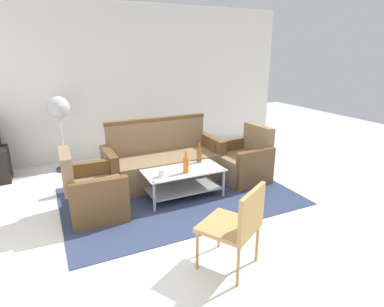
% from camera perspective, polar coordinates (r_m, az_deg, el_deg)
% --- Properties ---
extents(ground_plane, '(14.00, 14.00, 0.00)m').
position_cam_1_polar(ground_plane, '(3.93, 2.00, -12.16)').
color(ground_plane, white).
extents(wall_back, '(6.52, 0.12, 2.80)m').
position_cam_1_polar(wall_back, '(6.29, -11.17, 12.49)').
color(wall_back, silver).
rests_on(wall_back, ground).
extents(rug, '(3.14, 2.05, 0.01)m').
position_cam_1_polar(rug, '(4.55, -2.27, -7.65)').
color(rug, '#2D3856').
rests_on(rug, ground).
extents(couch, '(1.81, 0.76, 0.96)m').
position_cam_1_polar(couch, '(4.97, -5.12, -1.53)').
color(couch, '#7F6647').
rests_on(couch, rug).
extents(armchair_left, '(0.72, 0.78, 0.85)m').
position_cam_1_polar(armchair_left, '(4.14, -17.24, -6.88)').
color(armchair_left, '#7F6647').
rests_on(armchair_left, rug).
extents(armchair_right, '(0.74, 0.80, 0.85)m').
position_cam_1_polar(armchair_right, '(5.07, 9.21, -1.64)').
color(armchair_right, '#7F6647').
rests_on(armchair_right, rug).
extents(coffee_table, '(1.10, 0.60, 0.40)m').
position_cam_1_polar(coffee_table, '(4.45, -1.70, -4.50)').
color(coffee_table, silver).
rests_on(coffee_table, rug).
extents(bottle_brown, '(0.07, 0.07, 0.29)m').
position_cam_1_polar(bottle_brown, '(4.64, 1.31, -0.22)').
color(bottle_brown, brown).
rests_on(bottle_brown, coffee_table).
extents(bottle_orange, '(0.08, 0.08, 0.30)m').
position_cam_1_polar(bottle_orange, '(4.24, -1.10, -1.98)').
color(bottle_orange, '#D85919').
rests_on(bottle_orange, coffee_table).
extents(cup, '(0.08, 0.08, 0.10)m').
position_cam_1_polar(cup, '(4.15, -5.46, -3.47)').
color(cup, silver).
rests_on(cup, coffee_table).
extents(pedestal_fan, '(0.36, 0.36, 1.27)m').
position_cam_1_polar(pedestal_fan, '(5.69, -22.82, 6.92)').
color(pedestal_fan, '#2D2D33').
rests_on(pedestal_fan, ground).
extents(wicker_chair, '(0.66, 0.66, 0.84)m').
position_cam_1_polar(wicker_chair, '(2.97, 8.21, -12.08)').
color(wicker_chair, '#AD844C').
rests_on(wicker_chair, ground).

